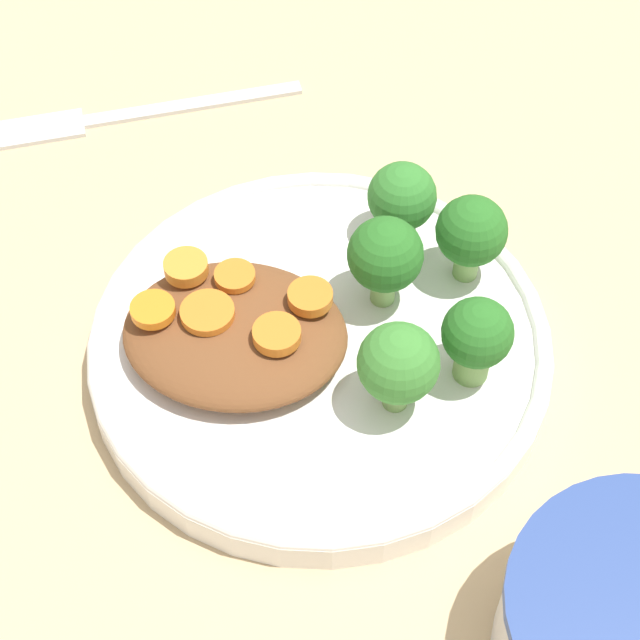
{
  "coord_description": "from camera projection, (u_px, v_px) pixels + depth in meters",
  "views": [
    {
      "loc": [
        -0.32,
        -0.05,
        0.45
      ],
      "look_at": [
        0.0,
        0.0,
        0.03
      ],
      "focal_mm": 60.0,
      "sensor_mm": 36.0,
      "label": 1
    }
  ],
  "objects": [
    {
      "name": "fork",
      "position": [
        114.0,
        116.0,
        0.66
      ],
      "size": [
        0.09,
        0.19,
        0.01
      ],
      "rotation": [
        0.0,
        0.0,
        8.25
      ],
      "color": "silver",
      "rests_on": "ground_plane"
    },
    {
      "name": "carrot_slice_5",
      "position": [
        310.0,
        297.0,
        0.52
      ],
      "size": [
        0.02,
        0.02,
        0.01
      ],
      "primitive_type": "cylinder",
      "color": "orange",
      "rests_on": "stew_mound"
    },
    {
      "name": "broccoli_floret_0",
      "position": [
        398.0,
        365.0,
        0.49
      ],
      "size": [
        0.04,
        0.04,
        0.05
      ],
      "color": "#759E51",
      "rests_on": "plate"
    },
    {
      "name": "broccoli_floret_4",
      "position": [
        477.0,
        337.0,
        0.5
      ],
      "size": [
        0.03,
        0.03,
        0.05
      ],
      "color": "#759E51",
      "rests_on": "plate"
    },
    {
      "name": "broccoli_floret_3",
      "position": [
        402.0,
        199.0,
        0.56
      ],
      "size": [
        0.04,
        0.04,
        0.05
      ],
      "color": "#759E51",
      "rests_on": "plate"
    },
    {
      "name": "broccoli_floret_2",
      "position": [
        471.0,
        233.0,
        0.54
      ],
      "size": [
        0.04,
        0.04,
        0.05
      ],
      "color": "#7FA85B",
      "rests_on": "plate"
    },
    {
      "name": "carrot_slice_0",
      "position": [
        186.0,
        267.0,
        0.53
      ],
      "size": [
        0.02,
        0.02,
        0.01
      ],
      "primitive_type": "cylinder",
      "color": "orange",
      "rests_on": "stew_mound"
    },
    {
      "name": "broccoli_floret_1",
      "position": [
        385.0,
        256.0,
        0.53
      ],
      "size": [
        0.04,
        0.04,
        0.05
      ],
      "color": "#7FA85B",
      "rests_on": "plate"
    },
    {
      "name": "ground_plane",
      "position": [
        320.0,
        359.0,
        0.55
      ],
      "size": [
        4.0,
        4.0,
        0.0
      ],
      "primitive_type": "plane",
      "color": "tan"
    },
    {
      "name": "plate",
      "position": [
        320.0,
        345.0,
        0.54
      ],
      "size": [
        0.23,
        0.23,
        0.02
      ],
      "color": "white",
      "rests_on": "ground_plane"
    },
    {
      "name": "carrot_slice_3",
      "position": [
        153.0,
        310.0,
        0.52
      ],
      "size": [
        0.02,
        0.02,
        0.01
      ],
      "primitive_type": "cylinder",
      "color": "orange",
      "rests_on": "stew_mound"
    },
    {
      "name": "carrot_slice_1",
      "position": [
        277.0,
        334.0,
        0.51
      ],
      "size": [
        0.02,
        0.02,
        0.01
      ],
      "primitive_type": "cylinder",
      "color": "orange",
      "rests_on": "stew_mound"
    },
    {
      "name": "carrot_slice_2",
      "position": [
        207.0,
        313.0,
        0.52
      ],
      "size": [
        0.03,
        0.03,
        0.0
      ],
      "primitive_type": "cylinder",
      "color": "orange",
      "rests_on": "stew_mound"
    },
    {
      "name": "carrot_slice_4",
      "position": [
        235.0,
        276.0,
        0.53
      ],
      "size": [
        0.02,
        0.02,
        0.0
      ],
      "primitive_type": "cylinder",
      "color": "orange",
      "rests_on": "stew_mound"
    },
    {
      "name": "stew_mound",
      "position": [
        235.0,
        334.0,
        0.53
      ],
      "size": [
        0.09,
        0.11,
        0.02
      ],
      "primitive_type": "ellipsoid",
      "color": "brown",
      "rests_on": "plate"
    }
  ]
}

